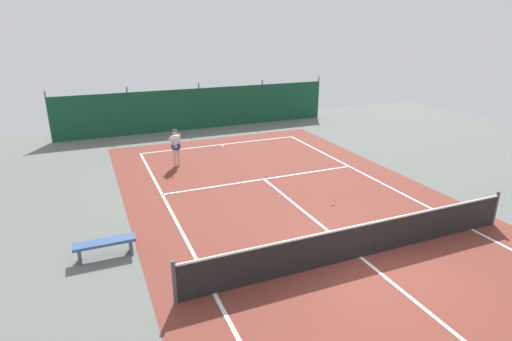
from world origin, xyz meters
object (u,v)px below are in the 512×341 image
Objects in this scene: tennis_player at (176,145)px; tennis_ball_midcourt at (333,204)px; tennis_ball_near_player at (266,176)px; courtside_bench at (105,245)px; tennis_net at (362,240)px.

tennis_player is 24.85× the size of tennis_ball_midcourt.
tennis_ball_near_player is 3.65m from tennis_ball_midcourt.
tennis_player is at bearing 63.04° from courtside_bench.
tennis_net is 6.17× the size of tennis_player.
tennis_ball_near_player is (0.23, 6.70, -0.48)m from tennis_net.
courtside_bench is at bearing -176.16° from tennis_ball_midcourt.
tennis_net is at bearing -110.76° from tennis_ball_midcourt.
tennis_net reaches higher than courtside_bench.
tennis_player is 7.52m from tennis_ball_midcourt.
tennis_player is at bearing 123.10° from tennis_ball_midcourt.
tennis_net is 9.87m from tennis_player.
tennis_ball_near_player is at bearing 113.15° from tennis_player.
tennis_ball_near_player and tennis_ball_midcourt have the same top height.
courtside_bench is at bearing -148.41° from tennis_ball_near_player.
tennis_player is 7.60m from courtside_bench.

